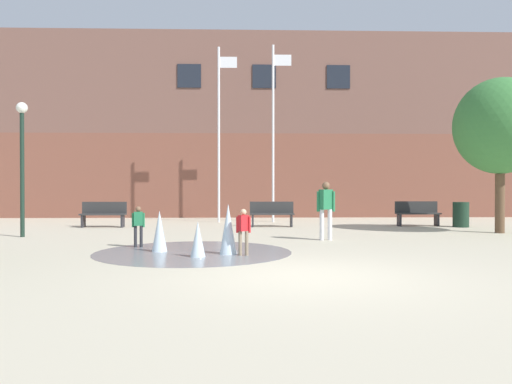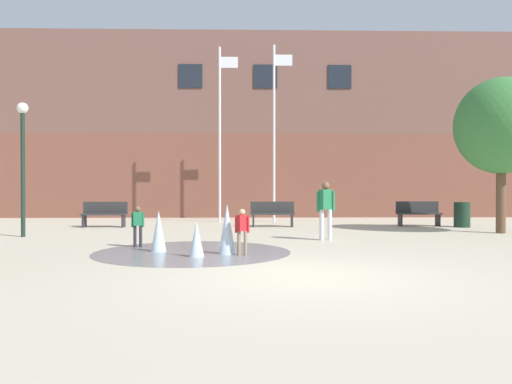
{
  "view_description": "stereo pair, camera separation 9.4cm",
  "coord_description": "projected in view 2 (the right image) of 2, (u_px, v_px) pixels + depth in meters",
  "views": [
    {
      "loc": [
        -1.07,
        -8.05,
        1.46
      ],
      "look_at": [
        -0.64,
        6.55,
        1.3
      ],
      "focal_mm": 35.0,
      "sensor_mm": 36.0,
      "label": 1
    },
    {
      "loc": [
        -0.98,
        -8.05,
        1.46
      ],
      "look_at": [
        -0.64,
        6.55,
        1.3
      ],
      "focal_mm": 35.0,
      "sensor_mm": 36.0,
      "label": 2
    }
  ],
  "objects": [
    {
      "name": "street_tree_near_building",
      "position": [
        501.0,
        126.0,
        15.57
      ],
      "size": [
        2.83,
        2.83,
        4.87
      ],
      "color": "brown",
      "rests_on": "ground"
    },
    {
      "name": "trash_can",
      "position": [
        462.0,
        215.0,
        17.91
      ],
      "size": [
        0.56,
        0.56,
        0.9
      ],
      "primitive_type": "cylinder",
      "color": "#193323",
      "rests_on": "ground"
    },
    {
      "name": "flagpole_left",
      "position": [
        220.0,
        129.0,
        20.47
      ],
      "size": [
        0.8,
        0.1,
        7.19
      ],
      "color": "silver",
      "rests_on": "ground"
    },
    {
      "name": "child_in_fountain",
      "position": [
        138.0,
        223.0,
        11.97
      ],
      "size": [
        0.31,
        0.17,
        0.99
      ],
      "rotation": [
        0.0,
        0.0,
        -2.92
      ],
      "color": "#28282D",
      "rests_on": "ground"
    },
    {
      "name": "adult_near_bench",
      "position": [
        326.0,
        206.0,
        13.52
      ],
      "size": [
        0.5,
        0.35,
        1.59
      ],
      "rotation": [
        0.0,
        0.0,
        -2.58
      ],
      "color": "silver",
      "rests_on": "ground"
    },
    {
      "name": "splash_fountain",
      "position": [
        196.0,
        238.0,
        10.88
      ],
      "size": [
        4.37,
        4.37,
        1.09
      ],
      "color": "gray",
      "rests_on": "ground"
    },
    {
      "name": "park_bench_near_trashcan",
      "position": [
        272.0,
        214.0,
        18.13
      ],
      "size": [
        1.6,
        0.44,
        0.91
      ],
      "color": "#28282D",
      "rests_on": "ground"
    },
    {
      "name": "child_running",
      "position": [
        242.0,
        228.0,
        10.51
      ],
      "size": [
        0.31,
        0.23,
        0.99
      ],
      "rotation": [
        0.0,
        0.0,
        0.66
      ],
      "color": "#89755B",
      "rests_on": "ground"
    },
    {
      "name": "park_bench_far_left",
      "position": [
        104.0,
        214.0,
        17.93
      ],
      "size": [
        1.6,
        0.44,
        0.91
      ],
      "color": "#28282D",
      "rests_on": "ground"
    },
    {
      "name": "ground_plane",
      "position": [
        305.0,
        276.0,
        8.09
      ],
      "size": [
        100.0,
        100.0,
        0.0
      ],
      "primitive_type": "plane",
      "color": "#BCB299"
    },
    {
      "name": "park_bench_far_right",
      "position": [
        418.0,
        213.0,
        18.43
      ],
      "size": [
        1.6,
        0.44,
        0.91
      ],
      "color": "#28282D",
      "rests_on": "ground"
    },
    {
      "name": "flagpole_right",
      "position": [
        275.0,
        128.0,
        20.52
      ],
      "size": [
        0.8,
        0.1,
        7.29
      ],
      "color": "silver",
      "rests_on": "ground"
    },
    {
      "name": "lamp_post_left_lane",
      "position": [
        23.0,
        149.0,
        14.44
      ],
      "size": [
        0.32,
        0.32,
        3.89
      ],
      "color": "#192D23",
      "rests_on": "ground"
    },
    {
      "name": "library_building",
      "position": [
        263.0,
        131.0,
        26.39
      ],
      "size": [
        36.0,
        6.05,
        8.81
      ],
      "color": "brown",
      "rests_on": "ground"
    }
  ]
}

